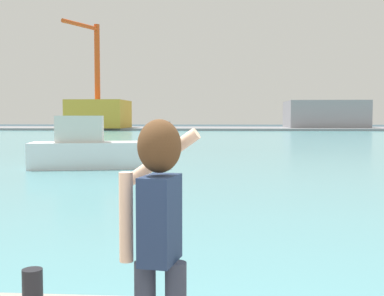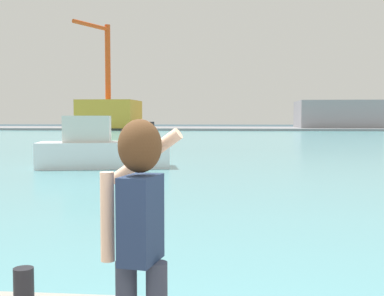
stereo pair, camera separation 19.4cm
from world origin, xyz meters
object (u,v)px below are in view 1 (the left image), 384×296
harbor_bollard (33,289)px  boat_moored (93,149)px  person_photographer (159,224)px  port_crane (94,67)px  warehouse_left (99,114)px  warehouse_right (324,114)px

harbor_bollard → boat_moored: boat_moored is taller
person_photographer → port_crane: (-23.37, 83.93, 9.74)m
warehouse_left → warehouse_right: warehouse_left is taller
person_photographer → harbor_bollard: (-1.34, 1.20, -0.88)m
harbor_bollard → boat_moored: 17.99m
port_crane → boat_moored: bearing=-74.8°
person_photographer → warehouse_left: size_ratio=0.16×
warehouse_right → port_crane: 44.23m
warehouse_left → warehouse_right: size_ratio=0.75×
person_photographer → warehouse_left: bearing=25.5°
boat_moored → warehouse_right: 77.87m
boat_moored → warehouse_right: warehouse_right is taller
boat_moored → warehouse_left: warehouse_left is taller
person_photographer → boat_moored: 19.52m
boat_moored → port_crane: port_crane is taller
warehouse_right → boat_moored: bearing=-108.6°
person_photographer → boat_moored: boat_moored is taller
warehouse_right → port_crane: (-42.58, -8.53, 8.41)m
boat_moored → person_photographer: bearing=-84.9°
warehouse_left → port_crane: bearing=-93.9°
harbor_bollard → warehouse_left: size_ratio=0.03×
warehouse_left → port_crane: (-0.16, -2.41, 8.39)m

